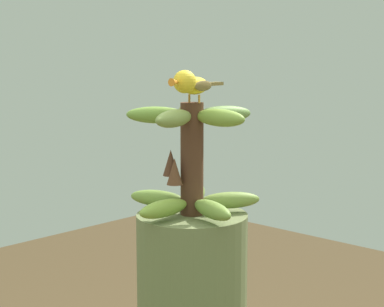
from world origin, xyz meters
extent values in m
cylinder|color=#4C2D1E|center=(0.00, 0.00, 1.43)|extent=(0.05, 0.05, 0.26)
ellipsoid|color=olive|center=(0.00, 0.09, 1.33)|extent=(0.04, 0.14, 0.04)
ellipsoid|color=olive|center=(-0.09, 0.03, 1.33)|extent=(0.15, 0.08, 0.04)
ellipsoid|color=olive|center=(-0.05, -0.07, 1.33)|extent=(0.12, 0.14, 0.04)
ellipsoid|color=olive|center=(0.05, -0.07, 1.33)|extent=(0.12, 0.14, 0.04)
ellipsoid|color=olive|center=(0.09, 0.03, 1.33)|extent=(0.15, 0.08, 0.04)
ellipsoid|color=olive|center=(0.06, -0.05, 1.53)|extent=(0.14, 0.12, 0.04)
ellipsoid|color=olive|center=(0.07, 0.05, 1.53)|extent=(0.14, 0.11, 0.04)
ellipsoid|color=olive|center=(-0.02, 0.08, 1.53)|extent=(0.08, 0.15, 0.04)
ellipsoid|color=olive|center=(-0.08, 0.00, 1.53)|extent=(0.14, 0.05, 0.04)
ellipsoid|color=olive|center=(-0.03, -0.08, 1.53)|extent=(0.09, 0.15, 0.04)
cone|color=#4C2D1E|center=(0.03, 0.04, 1.42)|extent=(0.04, 0.04, 0.06)
cone|color=brown|center=(0.01, 0.05, 1.41)|extent=(0.04, 0.04, 0.06)
cylinder|color=#C68933|center=(0.00, 0.01, 1.57)|extent=(0.01, 0.01, 0.02)
cylinder|color=#C68933|center=(-0.03, 0.01, 1.57)|extent=(0.00, 0.00, 0.02)
ellipsoid|color=yellow|center=(-0.02, 0.01, 1.60)|extent=(0.05, 0.09, 0.04)
ellipsoid|color=brown|center=(0.00, 0.01, 1.60)|extent=(0.02, 0.07, 0.02)
ellipsoid|color=brown|center=(-0.03, 0.00, 1.60)|extent=(0.02, 0.07, 0.02)
cube|color=brown|center=(-0.01, -0.06, 1.60)|extent=(0.03, 0.06, 0.01)
sphere|color=yellow|center=(-0.02, 0.05, 1.61)|extent=(0.05, 0.05, 0.05)
sphere|color=black|center=(-0.04, 0.05, 1.61)|extent=(0.01, 0.01, 0.01)
cone|color=orange|center=(-0.03, 0.08, 1.61)|extent=(0.02, 0.03, 0.02)
camera|label=1|loc=(-0.98, 1.04, 1.65)|focal=59.12mm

